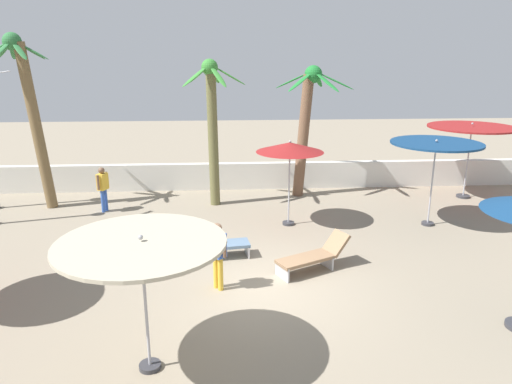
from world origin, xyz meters
TOP-DOWN VIEW (x-y plane):
  - ground_plane at (0.00, 0.00)m, footprint 56.00×56.00m
  - boundary_wall at (0.00, 8.10)m, footprint 25.20×0.30m
  - patio_umbrella_1 at (5.39, 3.65)m, footprint 2.65×2.65m
  - patio_umbrella_2 at (1.08, 3.96)m, footprint 2.03×2.03m
  - patio_umbrella_4 at (7.91, 6.42)m, footprint 3.04×3.04m
  - patio_umbrella_5 at (-2.14, -2.81)m, footprint 2.67×2.67m
  - palm_tree_0 at (2.08, 7.09)m, footprint 2.74×2.70m
  - palm_tree_1 at (-7.17, 6.20)m, footprint 1.95×2.02m
  - palm_tree_2 at (-1.27, 6.17)m, footprint 2.10×2.28m
  - lounge_chair_0 at (-1.19, 1.60)m, footprint 1.94×0.81m
  - lounge_chair_1 at (1.27, 0.72)m, footprint 1.94×1.34m
  - guest_0 at (-4.92, 5.60)m, footprint 0.35×0.53m
  - guest_2 at (-1.03, -0.08)m, footprint 0.42×0.45m

SIDE VIEW (x-z plane):
  - ground_plane at x=0.00m, z-range 0.00..0.00m
  - lounge_chair_1 at x=1.27m, z-range -0.03..0.80m
  - lounge_chair_0 at x=-1.19m, z-range -0.03..0.81m
  - boundary_wall at x=0.00m, z-range 0.00..1.03m
  - guest_0 at x=-4.92m, z-range 0.15..1.67m
  - guest_2 at x=-1.03m, z-range 0.16..1.73m
  - patio_umbrella_5 at x=-2.14m, z-range 1.00..3.41m
  - patio_umbrella_2 at x=1.08m, z-range 1.09..3.73m
  - patio_umbrella_1 at x=5.39m, z-range 1.14..3.82m
  - patio_umbrella_4 at x=7.91m, z-range 1.12..3.89m
  - palm_tree_0 at x=2.08m, z-range 0.55..5.28m
  - palm_tree_2 at x=-1.27m, z-range 0.55..5.50m
  - palm_tree_1 at x=-7.17m, z-range 0.61..6.37m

